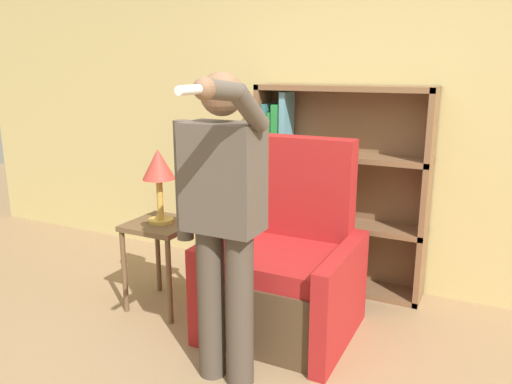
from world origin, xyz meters
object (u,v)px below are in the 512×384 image
(bookcase, at_px, (325,189))
(person_standing, at_px, (222,215))
(armchair, at_px, (286,273))
(table_lamp, at_px, (159,170))
(side_table, at_px, (162,238))

(bookcase, distance_m, person_standing, 1.49)
(bookcase, distance_m, armchair, 0.88)
(person_standing, height_order, table_lamp, person_standing)
(table_lamp, bearing_deg, armchair, 7.56)
(bookcase, height_order, person_standing, person_standing)
(side_table, bearing_deg, table_lamp, 90.00)
(side_table, distance_m, table_lamp, 0.49)
(table_lamp, bearing_deg, person_standing, -34.35)
(armchair, bearing_deg, side_table, -172.44)
(armchair, distance_m, side_table, 0.92)
(bookcase, relative_size, side_table, 2.46)
(person_standing, relative_size, side_table, 2.63)
(bookcase, relative_size, person_standing, 0.93)
(side_table, bearing_deg, person_standing, -34.35)
(bookcase, bearing_deg, side_table, -134.12)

